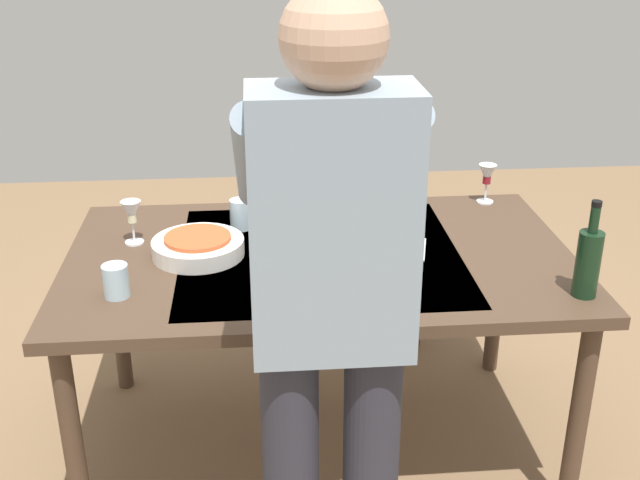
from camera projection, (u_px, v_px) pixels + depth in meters
The scene contains 15 objects.
ground_plane at pixel (320, 441), 2.88m from camera, with size 6.00×6.00×0.00m, color #846647.
dining_table at pixel (320, 273), 2.60m from camera, with size 1.66×1.00×0.75m.
chair_near at pixel (373, 215), 3.49m from camera, with size 0.40×0.40×0.91m.
person_server at pixel (331, 310), 1.80m from camera, with size 0.42×0.61×1.69m.
wine_bottle at pixel (588, 261), 2.27m from camera, with size 0.07×0.07×0.30m.
wine_glass_left at pixel (487, 176), 2.97m from camera, with size 0.07×0.07×0.15m.
wine_glass_right at pixel (132, 214), 2.62m from camera, with size 0.07×0.07×0.15m.
water_cup_near_left at pixel (240, 214), 2.75m from camera, with size 0.07×0.07×0.11m, color silver.
water_cup_near_right at pixel (116, 281), 2.29m from camera, with size 0.08×0.08×0.10m, color silver.
water_cup_far_left at pixel (354, 196), 2.95m from camera, with size 0.06×0.06×0.09m, color silver.
serving_bowl_pasta at pixel (198, 246), 2.55m from camera, with size 0.30×0.30×0.07m.
dinner_plate_near at pixel (298, 277), 2.41m from camera, with size 0.23×0.23×0.01m, color white.
dinner_plate_far at pixel (335, 226), 2.78m from camera, with size 0.23×0.23×0.01m, color white.
table_knife at pixel (405, 277), 2.41m from camera, with size 0.01×0.20×0.01m, color silver.
table_fork at pixel (423, 250), 2.60m from camera, with size 0.01×0.18×0.01m, color silver.
Camera 1 is at (0.20, 2.33, 1.83)m, focal length 44.13 mm.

